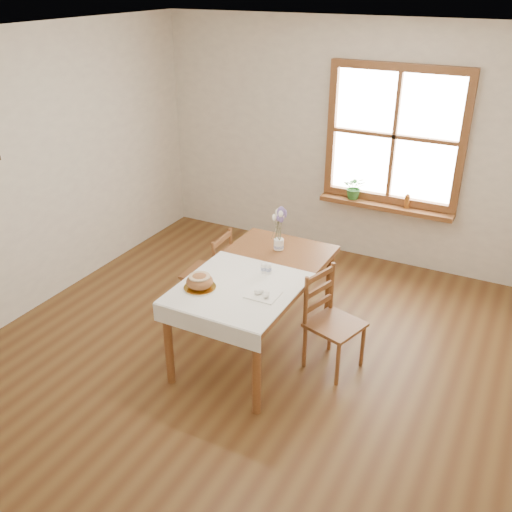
{
  "coord_description": "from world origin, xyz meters",
  "views": [
    {
      "loc": [
        1.92,
        -3.4,
        2.99
      ],
      "look_at": [
        0.0,
        0.3,
        0.9
      ],
      "focal_mm": 40.0,
      "sensor_mm": 36.0,
      "label": 1
    }
  ],
  "objects_px": {
    "bread_plate": "(200,287)",
    "flower_vase": "(279,245)",
    "chair_left": "(206,272)",
    "chair_right": "(335,323)",
    "dining_table": "(256,281)"
  },
  "relations": [
    {
      "from": "chair_left",
      "to": "bread_plate",
      "type": "xyz_separation_m",
      "value": [
        0.45,
        -0.79,
        0.35
      ]
    },
    {
      "from": "dining_table",
      "to": "chair_right",
      "type": "xyz_separation_m",
      "value": [
        0.7,
        0.05,
        -0.24
      ]
    },
    {
      "from": "chair_left",
      "to": "flower_vase",
      "type": "relative_size",
      "value": 8.49
    },
    {
      "from": "flower_vase",
      "to": "dining_table",
      "type": "bearing_deg",
      "value": -88.19
    },
    {
      "from": "bread_plate",
      "to": "flower_vase",
      "type": "xyz_separation_m",
      "value": [
        0.24,
        0.92,
        0.03
      ]
    },
    {
      "from": "bread_plate",
      "to": "flower_vase",
      "type": "distance_m",
      "value": 0.96
    },
    {
      "from": "chair_right",
      "to": "bread_plate",
      "type": "distance_m",
      "value": 1.14
    },
    {
      "from": "chair_left",
      "to": "chair_right",
      "type": "distance_m",
      "value": 1.43
    },
    {
      "from": "chair_right",
      "to": "bread_plate",
      "type": "relative_size",
      "value": 3.44
    },
    {
      "from": "chair_right",
      "to": "flower_vase",
      "type": "relative_size",
      "value": 8.61
    },
    {
      "from": "chair_left",
      "to": "flower_vase",
      "type": "xyz_separation_m",
      "value": [
        0.69,
        0.13,
        0.38
      ]
    },
    {
      "from": "dining_table",
      "to": "chair_left",
      "type": "height_order",
      "value": "chair_left"
    },
    {
      "from": "flower_vase",
      "to": "chair_right",
      "type": "bearing_deg",
      "value": -30.1
    },
    {
      "from": "dining_table",
      "to": "chair_right",
      "type": "bearing_deg",
      "value": 4.32
    },
    {
      "from": "bread_plate",
      "to": "chair_right",
      "type": "bearing_deg",
      "value": 27.96
    }
  ]
}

